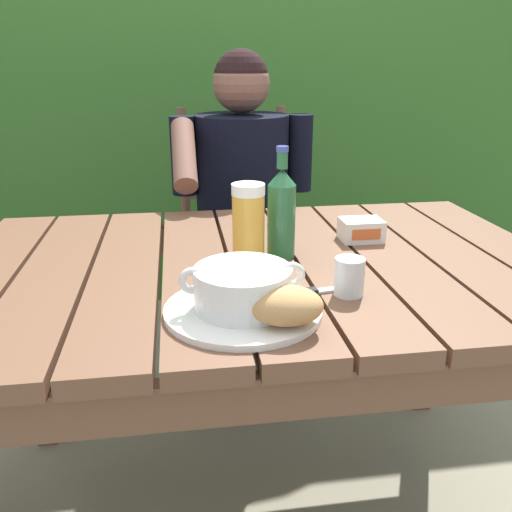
% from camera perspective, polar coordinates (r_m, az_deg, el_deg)
% --- Properties ---
extents(dining_table, '(1.35, 0.88, 0.74)m').
position_cam_1_polar(dining_table, '(1.26, 0.63, -4.24)').
color(dining_table, brown).
rests_on(dining_table, ground_plane).
extents(hedge_backdrop, '(3.61, 0.92, 2.37)m').
position_cam_1_polar(hedge_backdrop, '(2.94, -1.12, 20.75)').
color(hedge_backdrop, '#336426').
rests_on(hedge_backdrop, ground_plane).
extents(chair_near_diner, '(0.43, 0.47, 0.99)m').
position_cam_1_polar(chair_near_diner, '(2.14, -1.94, 1.54)').
color(chair_near_diner, brown).
rests_on(chair_near_diner, ground_plane).
extents(person_eating, '(0.48, 0.47, 1.20)m').
position_cam_1_polar(person_eating, '(1.88, -1.40, 5.94)').
color(person_eating, black).
rests_on(person_eating, ground_plane).
extents(serving_plate, '(0.28, 0.28, 0.01)m').
position_cam_1_polar(serving_plate, '(0.97, -1.38, -5.68)').
color(serving_plate, white).
rests_on(serving_plate, dining_table).
extents(soup_bowl, '(0.22, 0.17, 0.08)m').
position_cam_1_polar(soup_bowl, '(0.95, -1.40, -3.25)').
color(soup_bowl, white).
rests_on(soup_bowl, serving_plate).
extents(bread_roll, '(0.14, 0.11, 0.06)m').
position_cam_1_polar(bread_roll, '(0.90, 3.13, -5.21)').
color(bread_roll, tan).
rests_on(bread_roll, serving_plate).
extents(beer_glass, '(0.07, 0.07, 0.18)m').
position_cam_1_polar(beer_glass, '(1.17, -0.81, 3.31)').
color(beer_glass, gold).
rests_on(beer_glass, dining_table).
extents(beer_bottle, '(0.06, 0.06, 0.25)m').
position_cam_1_polar(beer_bottle, '(1.21, 2.70, 4.66)').
color(beer_bottle, '#266036').
rests_on(beer_bottle, dining_table).
extents(water_glass_small, '(0.06, 0.06, 0.07)m').
position_cam_1_polar(water_glass_small, '(1.04, 9.79, -2.15)').
color(water_glass_small, silver).
rests_on(water_glass_small, dining_table).
extents(butter_tub, '(0.10, 0.08, 0.05)m').
position_cam_1_polar(butter_tub, '(1.37, 11.01, 2.72)').
color(butter_tub, white).
rests_on(butter_tub, dining_table).
extents(table_knife, '(0.16, 0.04, 0.01)m').
position_cam_1_polar(table_knife, '(1.05, 6.26, -3.70)').
color(table_knife, silver).
rests_on(table_knife, dining_table).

